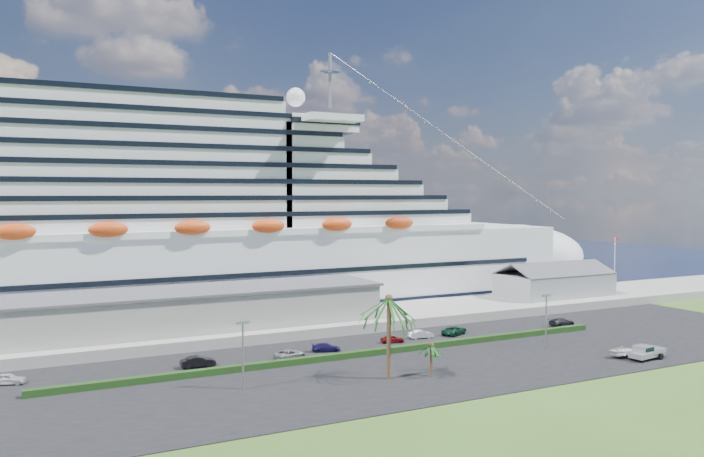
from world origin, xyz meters
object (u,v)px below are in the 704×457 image
cruise_ship (185,229)px  parked_car_3 (326,347)px  pickup_truck (646,352)px  boat_trailer (625,351)px

cruise_ship → parked_car_3: (10.74, -42.66, -15.95)m
pickup_truck → boat_trailer: pickup_truck is taller
cruise_ship → boat_trailer: 82.57m
boat_trailer → parked_car_3: bearing=148.1°
parked_car_3 → pickup_truck: bearing=-103.3°
parked_car_3 → pickup_truck: pickup_truck is taller
parked_car_3 → boat_trailer: bearing=-102.1°
cruise_ship → pickup_truck: 85.34m
parked_car_3 → boat_trailer: (36.86, -22.98, 0.36)m
cruise_ship → boat_trailer: bearing=-54.1°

